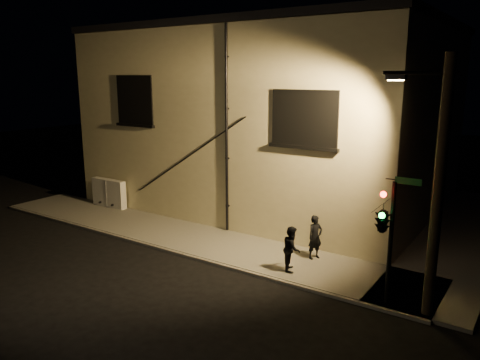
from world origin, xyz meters
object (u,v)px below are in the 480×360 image
Objects in this scene: utility_cabinet at (109,193)px; streetlamp_pole at (436,183)px; pedestrian_a at (315,237)px; pedestrian_b at (292,248)px; traffic_signal at (383,219)px.

streetlamp_pole is at bearing -8.57° from utility_cabinet.
pedestrian_a is (11.39, -0.50, 0.10)m from utility_cabinet.
pedestrian_a is at bearing -2.52° from utility_cabinet.
pedestrian_b is 0.21× the size of streetlamp_pole.
utility_cabinet is 11.40m from pedestrian_a.
traffic_signal reaches higher than pedestrian_b.
streetlamp_pole reaches higher than pedestrian_a.
traffic_signal is at bearing -96.17° from pedestrian_a.
streetlamp_pole is at bearing -122.61° from pedestrian_b.
streetlamp_pole reaches higher than pedestrian_b.
utility_cabinet is 1.38× the size of pedestrian_b.
pedestrian_a is 3.95m from traffic_signal.
traffic_signal is 1.68m from streetlamp_pole.
traffic_signal reaches higher than pedestrian_a.
pedestrian_a is 0.22× the size of streetlamp_pole.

